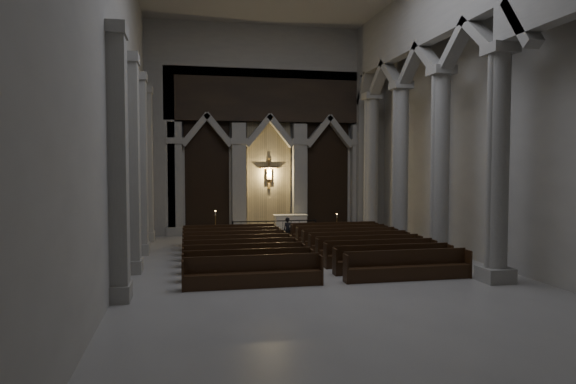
% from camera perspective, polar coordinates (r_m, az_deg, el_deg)
% --- Properties ---
extents(room, '(24.00, 24.10, 12.00)m').
position_cam_1_polar(room, '(19.07, 3.70, 13.94)').
color(room, '#A4A29C').
rests_on(room, ground).
extents(sanctuary_wall, '(14.00, 0.77, 12.00)m').
position_cam_1_polar(sanctuary_wall, '(30.13, -2.08, 8.02)').
color(sanctuary_wall, '#A19F96').
rests_on(sanctuary_wall, ground).
extents(right_arcade, '(1.00, 24.00, 12.00)m').
position_cam_1_polar(right_arcade, '(22.34, 16.88, 12.79)').
color(right_arcade, '#A19F96').
rests_on(right_arcade, ground).
extents(left_pilasters, '(0.60, 13.00, 8.03)m').
position_cam_1_polar(left_pilasters, '(21.66, -16.41, 2.69)').
color(left_pilasters, '#A19F96').
rests_on(left_pilasters, ground).
extents(sanctuary_step, '(8.50, 2.60, 0.15)m').
position_cam_1_polar(sanctuary_step, '(29.35, -1.76, -4.65)').
color(sanctuary_step, '#A19F96').
rests_on(sanctuary_step, ground).
extents(altar, '(1.93, 0.77, 0.98)m').
position_cam_1_polar(altar, '(29.61, 0.26, -3.47)').
color(altar, silver).
rests_on(altar, sanctuary_step).
extents(altar_rail, '(4.75, 0.09, 0.93)m').
position_cam_1_polar(altar_rail, '(28.49, -1.49, -3.78)').
color(altar_rail, black).
rests_on(altar_rail, ground).
extents(candle_stand_left, '(0.27, 0.27, 1.58)m').
position_cam_1_polar(candle_stand_left, '(27.62, -8.06, -4.42)').
color(candle_stand_left, olive).
rests_on(candle_stand_left, ground).
extents(candle_stand_right, '(0.21, 0.21, 1.27)m').
position_cam_1_polar(candle_stand_right, '(28.95, 5.45, -4.23)').
color(candle_stand_right, olive).
rests_on(candle_stand_right, ground).
extents(pews, '(9.99, 9.37, 1.02)m').
position_cam_1_polar(pews, '(21.76, 1.69, -6.65)').
color(pews, black).
rests_on(pews, ground).
extents(worshipper, '(0.48, 0.33, 1.28)m').
position_cam_1_polar(worshipper, '(26.53, -0.01, -4.23)').
color(worshipper, black).
rests_on(worshipper, ground).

